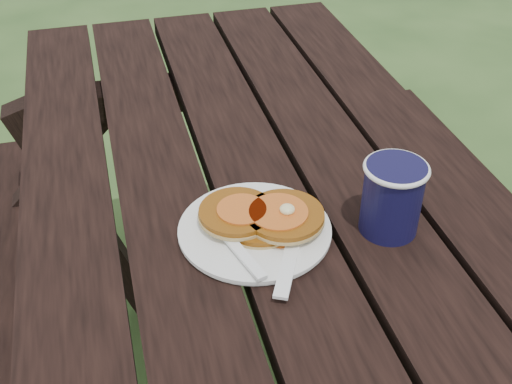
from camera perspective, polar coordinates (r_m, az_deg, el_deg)
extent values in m
cube|color=black|center=(0.94, 2.56, -5.47)|extent=(0.75, 1.80, 0.04)
cylinder|color=white|center=(0.94, -0.11, -3.46)|extent=(0.26, 0.26, 0.01)
cylinder|color=#8A4B0F|center=(0.94, 0.37, -2.58)|extent=(0.11, 0.11, 0.01)
cylinder|color=#8A4B0F|center=(0.94, -1.72, -1.84)|extent=(0.11, 0.11, 0.01)
cylinder|color=#8A4B0F|center=(0.93, 2.55, -2.11)|extent=(0.12, 0.12, 0.01)
cylinder|color=#B45019|center=(0.93, 2.01, -1.74)|extent=(0.09, 0.09, 0.00)
ellipsoid|color=#F4E59E|center=(0.92, 2.79, -1.54)|extent=(0.02, 0.02, 0.01)
cube|color=white|center=(0.90, 3.14, -5.35)|extent=(0.10, 0.17, 0.00)
cylinder|color=#100E34|center=(0.94, 11.99, -0.54)|extent=(0.09, 0.09, 0.11)
torus|color=white|center=(0.91, 12.40, 2.07)|extent=(0.09, 0.09, 0.01)
cylinder|color=black|center=(0.91, 12.38, 1.97)|extent=(0.08, 0.08, 0.01)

